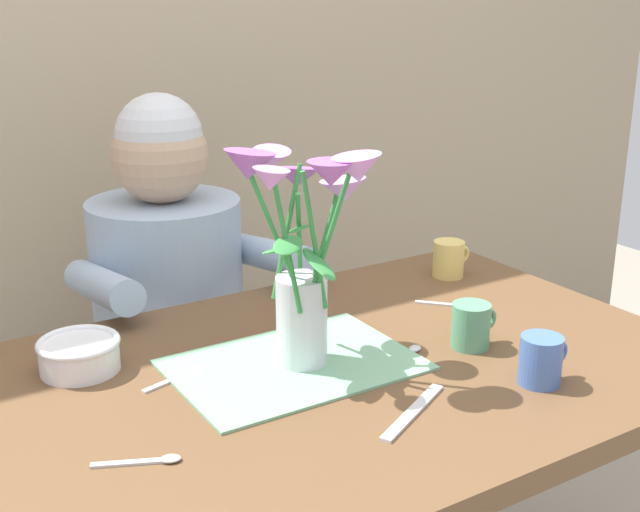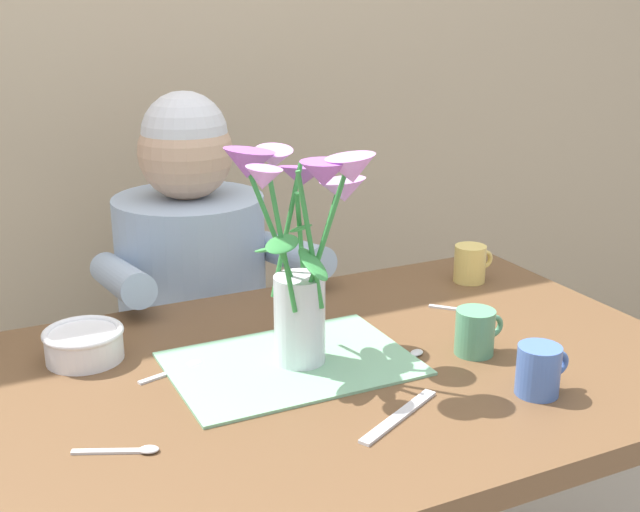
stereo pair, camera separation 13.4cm
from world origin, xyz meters
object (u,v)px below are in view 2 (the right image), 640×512
at_px(ceramic_mug, 471,263).
at_px(seated_person, 195,336).
at_px(flower_vase, 300,240).
at_px(tea_cup, 539,370).
at_px(coffee_cup, 476,332).
at_px(dinner_knife, 399,416).
at_px(ceramic_bowl, 84,343).

bearing_deg(ceramic_mug, seated_person, 144.08).
bearing_deg(flower_vase, tea_cup, -42.42).
bearing_deg(coffee_cup, dinner_knife, -149.94).
height_order(ceramic_bowl, dinner_knife, ceramic_bowl).
bearing_deg(ceramic_bowl, coffee_cup, -23.81).
bearing_deg(seated_person, dinner_knife, -88.16).
distance_m(seated_person, coffee_cup, 0.77).
height_order(seated_person, coffee_cup, seated_person).
relative_size(flower_vase, coffee_cup, 3.97).
height_order(flower_vase, dinner_knife, flower_vase).
xyz_separation_m(seated_person, ceramic_mug, (0.51, -0.37, 0.22)).
bearing_deg(ceramic_bowl, dinner_knife, -47.08).
bearing_deg(tea_cup, coffee_cup, 89.65).
xyz_separation_m(seated_person, coffee_cup, (0.30, -0.68, 0.22)).
bearing_deg(seated_person, ceramic_bowl, -130.36).
bearing_deg(ceramic_mug, coffee_cup, -124.65).
xyz_separation_m(seated_person, flower_vase, (0.01, -0.58, 0.39)).
height_order(flower_vase, coffee_cup, flower_vase).
distance_m(dinner_knife, ceramic_mug, 0.63).
relative_size(seated_person, flower_vase, 3.07).
relative_size(seated_person, dinner_knife, 5.97).
bearing_deg(flower_vase, ceramic_bowl, 151.92).
distance_m(flower_vase, dinner_knife, 0.32).
height_order(ceramic_bowl, ceramic_mug, ceramic_mug).
height_order(ceramic_mug, tea_cup, same).
bearing_deg(tea_cup, seated_person, 109.38).
bearing_deg(dinner_knife, flower_vase, 75.01).
bearing_deg(coffee_cup, ceramic_mug, 55.35).
bearing_deg(dinner_knife, seated_person, 66.82).
bearing_deg(seated_person, coffee_cup, -68.84).
bearing_deg(tea_cup, dinner_knife, 172.99).
bearing_deg(flower_vase, dinner_knife, -77.43).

